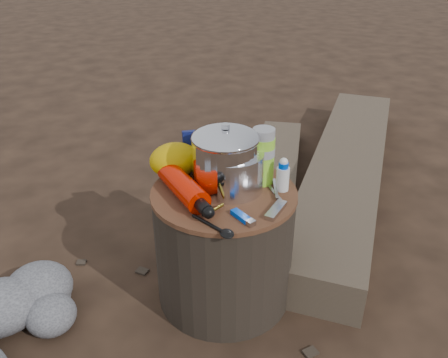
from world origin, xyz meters
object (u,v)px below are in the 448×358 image
object	(u,v)px
camping_pot	(225,159)
fuel_bottle	(183,186)
log_main	(347,170)
travel_mug	(244,150)
stump	(224,245)
thermos	(263,156)

from	to	relation	value
camping_pot	fuel_bottle	distance (m)	0.16
log_main	camping_pot	world-z (taller)	camping_pot
log_main	camping_pot	bearing A→B (deg)	-108.62
log_main	travel_mug	bearing A→B (deg)	-111.97
stump	travel_mug	world-z (taller)	travel_mug
thermos	travel_mug	xyz separation A→B (m)	(-0.01, 0.14, -0.04)
log_main	travel_mug	size ratio (longest dim) A/B	17.03
camping_pot	stump	bearing A→B (deg)	-122.55
stump	travel_mug	bearing A→B (deg)	48.67
stump	log_main	bearing A→B (deg)	31.98
log_main	thermos	distance (m)	1.02
camping_pot	fuel_bottle	xyz separation A→B (m)	(-0.14, -0.01, -0.07)
stump	fuel_bottle	world-z (taller)	fuel_bottle
camping_pot	travel_mug	bearing A→B (deg)	47.60
fuel_bottle	travel_mug	world-z (taller)	travel_mug
log_main	thermos	xyz separation A→B (m)	(-0.74, -0.54, 0.45)
camping_pot	thermos	bearing A→B (deg)	-2.25
log_main	fuel_bottle	world-z (taller)	fuel_bottle
travel_mug	log_main	bearing A→B (deg)	28.10
travel_mug	stump	bearing A→B (deg)	-131.33
stump	thermos	xyz separation A→B (m)	(0.14, 0.01, 0.31)
fuel_bottle	camping_pot	bearing A→B (deg)	-5.67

